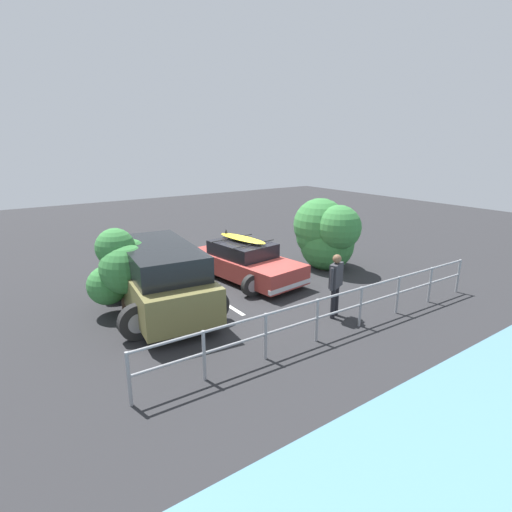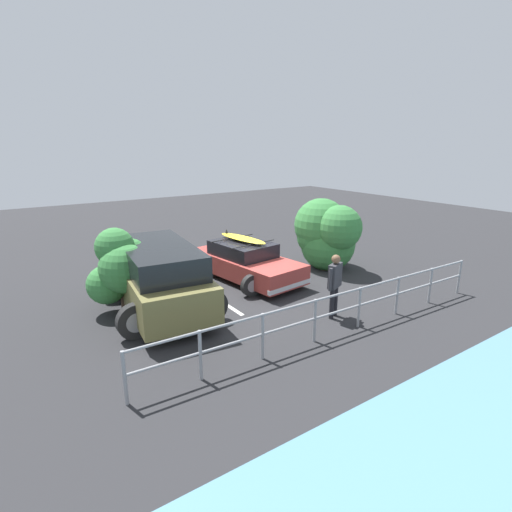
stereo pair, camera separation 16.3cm
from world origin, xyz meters
The scene contains 8 objects.
ground_plane centered at (0.00, 0.00, -0.01)m, with size 44.00×44.00×0.02m, color #28282B.
parking_stripe centered at (1.49, -0.56, 0.00)m, with size 4.90×0.12×0.00m, color silver.
sedan_car centered at (-0.18, -0.60, 0.61)m, with size 2.75×4.41×1.54m.
suv_car centered at (3.16, 0.31, 0.97)m, with size 3.07×4.84×1.86m.
person_bystander centered at (-0.44, 3.31, 1.03)m, with size 0.62×0.37×1.72m.
railing_fence centered at (0.17, 4.06, 0.69)m, with size 10.13×0.31×1.05m.
bush_near_left centered at (-3.31, 0.00, 1.19)m, with size 2.12×2.60×2.64m.
bush_near_right centered at (4.07, -0.06, 1.34)m, with size 1.71×1.59×2.34m.
Camera 1 is at (6.83, 10.16, 4.47)m, focal length 28.00 mm.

